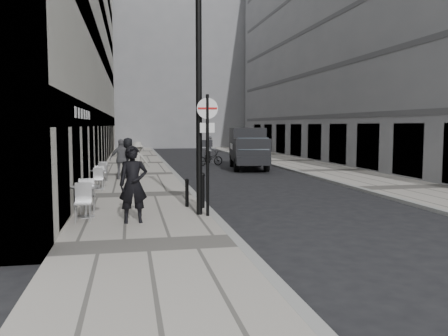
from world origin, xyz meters
The scene contains 19 objects.
ground centered at (0.00, 0.00, 0.00)m, with size 120.00×120.00×0.00m, color black.
sidewalk centered at (-2.00, 18.00, 0.06)m, with size 4.00×60.00×0.12m, color #A39C93.
far_sidewalk centered at (9.00, 18.00, 0.06)m, with size 4.00×60.00×0.12m, color #A39C93.
building_left centered at (-6.00, 24.50, 9.00)m, with size 4.00×45.00×18.00m, color beige.
building_right centered at (14.00, 24.50, 10.00)m, with size 6.00×45.00×20.00m, color gray.
building_far centered at (1.50, 56.00, 11.00)m, with size 24.00×16.00×22.00m, color gray.
walking_man centered at (-2.28, 5.12, 1.14)m, with size 0.75×0.49×2.04m, color black.
sign_post centered at (-0.20, 5.68, 2.32)m, with size 0.59×0.12×3.44m.
lamppost centered at (-0.40, 5.94, 3.84)m, with size 0.30×0.30×6.68m.
bollard_near centered at (-0.60, 7.31, 0.54)m, with size 0.11×0.11×0.83m, color black.
bollard_far centered at (-0.15, 7.00, 0.64)m, with size 0.14×0.14×1.03m, color black.
panel_van centered at (4.82, 20.92, 1.43)m, with size 2.71×5.61×2.54m.
cyclist centered at (2.88, 23.66, 0.77)m, with size 1.93×1.11×1.97m.
pedestrian_a centered at (-2.75, 15.63, 1.08)m, with size 1.12×0.47×1.92m, color #555459.
pedestrian_b centered at (-2.00, 15.54, 1.02)m, with size 1.16×0.67×1.79m, color #99958D.
pedestrian_c centered at (-2.45, 16.02, 1.11)m, with size 0.97×0.63×1.98m, color black.
cafe_table_near centered at (-3.60, 6.10, 0.64)m, with size 0.80×1.81×1.03m.
cafe_table_mid centered at (-3.60, 12.09, 0.58)m, with size 0.70×1.58×0.90m.
cafe_table_far centered at (-3.60, 15.05, 0.56)m, with size 0.67×1.51×0.86m.
Camera 1 is at (-2.34, -7.51, 2.69)m, focal length 38.00 mm.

